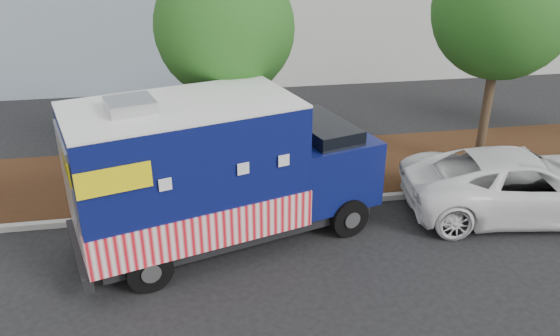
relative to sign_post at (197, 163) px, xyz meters
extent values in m
plane|color=black|center=(0.89, -1.93, -1.20)|extent=(120.00, 120.00, 0.00)
cube|color=#9E9E99|center=(0.89, -0.53, -1.12)|extent=(120.00, 0.18, 0.15)
cube|color=black|center=(0.89, 1.57, -1.12)|extent=(120.00, 4.00, 0.15)
cylinder|color=#38281C|center=(0.91, 1.13, 0.52)|extent=(0.26, 0.26, 3.43)
sphere|color=#285417|center=(0.91, 1.13, 3.10)|extent=(3.49, 3.49, 3.49)
cylinder|color=#38281C|center=(8.18, 0.87, 0.64)|extent=(0.26, 0.26, 3.68)
sphere|color=#285417|center=(8.18, 0.87, 3.40)|extent=(3.69, 3.69, 3.69)
cube|color=#473828|center=(0.00, 0.00, 0.00)|extent=(0.06, 0.06, 2.40)
cube|color=black|center=(0.72, -1.64, -0.73)|extent=(6.57, 3.81, 0.31)
cube|color=#0B124F|center=(-0.24, -1.92, 0.80)|extent=(5.21, 3.79, 2.67)
cube|color=red|center=(-0.24, -1.92, -0.14)|extent=(5.27, 3.87, 0.83)
cube|color=white|center=(-0.24, -1.92, 2.16)|extent=(5.21, 3.79, 0.07)
cube|color=#B7B7BA|center=(-1.20, -2.21, 2.30)|extent=(1.11, 1.11, 0.24)
cube|color=#0B124F|center=(2.95, -0.97, 0.19)|extent=(2.60, 2.86, 1.56)
cube|color=black|center=(2.90, -0.98, 0.94)|extent=(1.69, 2.40, 0.72)
cube|color=black|center=(3.93, -0.67, -0.33)|extent=(0.72, 2.16, 0.33)
cube|color=black|center=(-2.54, -2.61, -0.70)|extent=(0.91, 2.46, 0.31)
cube|color=#B7B7BA|center=(-2.50, -2.60, 0.86)|extent=(0.62, 1.93, 2.11)
cube|color=#B7B7BA|center=(-0.30, -0.56, 0.86)|extent=(1.93, 0.62, 1.22)
cube|color=yellow|center=(-1.46, -3.67, 1.41)|extent=(1.29, 0.40, 0.50)
cube|color=yellow|center=(-2.22, -1.13, 1.41)|extent=(1.29, 0.40, 0.50)
cylinder|color=black|center=(3.39, -2.02, -0.73)|extent=(0.98, 0.57, 0.93)
cylinder|color=black|center=(2.74, 0.15, -0.73)|extent=(0.98, 0.57, 0.93)
cylinder|color=black|center=(-1.09, -3.36, -0.73)|extent=(0.98, 0.57, 0.93)
cylinder|color=black|center=(-1.74, -1.19, -0.73)|extent=(0.98, 0.57, 0.93)
imported|color=white|center=(7.87, -1.73, -0.40)|extent=(6.06, 3.41, 1.60)
camera|label=1|loc=(-0.01, -12.61, 5.67)|focal=35.00mm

